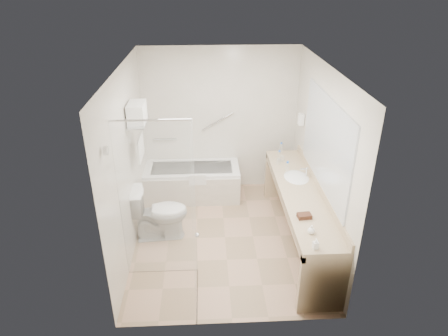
{
  "coord_description": "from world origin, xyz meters",
  "views": [
    {
      "loc": [
        -0.26,
        -4.82,
        3.57
      ],
      "look_at": [
        0.0,
        0.3,
        1.0
      ],
      "focal_mm": 32.0,
      "sensor_mm": 36.0,
      "label": 1
    }
  ],
  "objects_px": {
    "toilet": "(159,213)",
    "bathtub": "(192,182)",
    "amenity_basket": "(304,216)",
    "water_bottle_left": "(287,168)",
    "vanity_counter": "(299,204)"
  },
  "relations": [
    {
      "from": "bathtub",
      "to": "vanity_counter",
      "type": "bearing_deg",
      "value": -42.35
    },
    {
      "from": "bathtub",
      "to": "toilet",
      "type": "bearing_deg",
      "value": -111.4
    },
    {
      "from": "bathtub",
      "to": "vanity_counter",
      "type": "relative_size",
      "value": 0.59
    },
    {
      "from": "bathtub",
      "to": "amenity_basket",
      "type": "xyz_separation_m",
      "value": [
        1.42,
        -2.04,
        0.6
      ]
    },
    {
      "from": "toilet",
      "to": "water_bottle_left",
      "type": "distance_m",
      "value": 1.98
    },
    {
      "from": "toilet",
      "to": "bathtub",
      "type": "bearing_deg",
      "value": -26.38
    },
    {
      "from": "toilet",
      "to": "amenity_basket",
      "type": "relative_size",
      "value": 4.97
    },
    {
      "from": "bathtub",
      "to": "water_bottle_left",
      "type": "height_order",
      "value": "water_bottle_left"
    },
    {
      "from": "bathtub",
      "to": "toilet",
      "type": "relative_size",
      "value": 1.95
    },
    {
      "from": "toilet",
      "to": "water_bottle_left",
      "type": "bearing_deg",
      "value": -86.99
    },
    {
      "from": "vanity_counter",
      "to": "water_bottle_left",
      "type": "relative_size",
      "value": 13.0
    },
    {
      "from": "water_bottle_left",
      "to": "toilet",
      "type": "bearing_deg",
      "value": -172.01
    },
    {
      "from": "amenity_basket",
      "to": "water_bottle_left",
      "type": "distance_m",
      "value": 1.16
    },
    {
      "from": "toilet",
      "to": "amenity_basket",
      "type": "xyz_separation_m",
      "value": [
        1.87,
        -0.89,
        0.48
      ]
    },
    {
      "from": "water_bottle_left",
      "to": "vanity_counter",
      "type": "bearing_deg",
      "value": -79.63
    }
  ]
}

